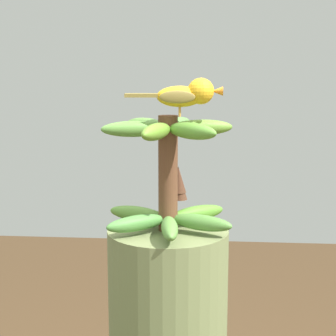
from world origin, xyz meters
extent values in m
cylinder|color=brown|center=(0.00, 0.00, 1.40)|extent=(0.04, 0.04, 0.25)
ellipsoid|color=#50892A|center=(0.06, 0.05, 1.30)|extent=(0.13, 0.11, 0.03)
ellipsoid|color=#4B8A34|center=(-0.01, 0.08, 1.30)|extent=(0.05, 0.15, 0.03)
ellipsoid|color=#568833|center=(-0.07, 0.03, 1.30)|extent=(0.15, 0.09, 0.03)
ellipsoid|color=#4A843A|center=(-0.06, -0.05, 1.30)|extent=(0.13, 0.11, 0.03)
ellipsoid|color=#578B3C|center=(0.01, -0.08, 1.30)|extent=(0.05, 0.15, 0.03)
ellipsoid|color=#4F8338|center=(0.07, -0.03, 1.30)|extent=(0.15, 0.09, 0.03)
ellipsoid|color=#5E8D29|center=(-0.02, -0.07, 1.50)|extent=(0.07, 0.15, 0.03)
ellipsoid|color=#578E31|center=(0.05, -0.05, 1.50)|extent=(0.13, 0.12, 0.03)
ellipsoid|color=olive|center=(0.07, 0.02, 1.50)|extent=(0.15, 0.07, 0.03)
ellipsoid|color=#4F843A|center=(0.02, 0.07, 1.50)|extent=(0.07, 0.15, 0.03)
ellipsoid|color=#598C3B|center=(-0.05, 0.05, 1.50)|extent=(0.13, 0.12, 0.03)
ellipsoid|color=#588D3A|center=(-0.07, -0.02, 1.50)|extent=(0.15, 0.07, 0.03)
cone|color=#4C2D1E|center=(0.02, 0.04, 1.36)|extent=(0.04, 0.04, 0.06)
cone|color=#4C2D1E|center=(0.02, 0.04, 1.38)|extent=(0.04, 0.04, 0.06)
cylinder|color=#C68933|center=(0.03, -0.03, 1.53)|extent=(0.00, 0.01, 0.02)
cylinder|color=#C68933|center=(0.03, 0.00, 1.53)|extent=(0.00, 0.01, 0.02)
ellipsoid|color=gold|center=(0.03, -0.02, 1.57)|extent=(0.10, 0.06, 0.04)
ellipsoid|color=olive|center=(0.02, -0.04, 1.57)|extent=(0.07, 0.01, 0.03)
ellipsoid|color=olive|center=(0.02, 0.01, 1.57)|extent=(0.07, 0.01, 0.03)
cube|color=olive|center=(-0.05, -0.02, 1.57)|extent=(0.07, 0.03, 0.01)
sphere|color=gold|center=(0.07, -0.01, 1.58)|extent=(0.06, 0.06, 0.06)
sphere|color=black|center=(0.08, 0.01, 1.58)|extent=(0.01, 0.01, 0.01)
cone|color=orange|center=(0.10, -0.01, 1.58)|extent=(0.03, 0.02, 0.02)
camera|label=1|loc=(0.10, -1.20, 1.62)|focal=60.17mm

